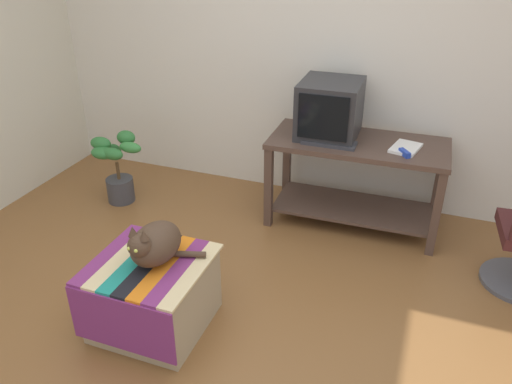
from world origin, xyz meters
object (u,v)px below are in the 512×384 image
at_px(potted_plant, 117,168).
at_px(cat, 154,244).
at_px(ottoman_with_blanket, 153,294).
at_px(stapler, 404,153).
at_px(keyboard, 329,143).
at_px(book, 406,148).
at_px(desk, 356,168).
at_px(tv_monitor, 330,109).

bearing_deg(potted_plant, cat, -47.70).
relative_size(ottoman_with_blanket, stapler, 5.95).
bearing_deg(keyboard, book, 10.11).
bearing_deg(ottoman_with_blanket, keyboard, 64.71).
height_order(book, cat, cat).
relative_size(desk, book, 5.21).
bearing_deg(keyboard, ottoman_with_blanket, -115.99).
xyz_separation_m(book, ottoman_with_blanket, (-1.23, -1.57, -0.49)).
xyz_separation_m(ottoman_with_blanket, potted_plant, (-1.08, 1.25, 0.09)).
height_order(tv_monitor, cat, tv_monitor).
height_order(keyboard, book, keyboard).
height_order(tv_monitor, keyboard, tv_monitor).
bearing_deg(ottoman_with_blanket, stapler, 49.50).
height_order(book, potted_plant, book).
height_order(desk, tv_monitor, tv_monitor).
distance_m(tv_monitor, ottoman_with_blanket, 1.90).
distance_m(book, ottoman_with_blanket, 2.06).
bearing_deg(potted_plant, keyboard, 6.83).
height_order(desk, stapler, stapler).
height_order(keyboard, cat, cat).
relative_size(desk, potted_plant, 2.14).
bearing_deg(book, tv_monitor, -175.36).
distance_m(book, cat, 1.96).
bearing_deg(tv_monitor, desk, -11.31).
distance_m(tv_monitor, book, 0.63).
xyz_separation_m(tv_monitor, stapler, (0.60, -0.20, -0.19)).
relative_size(desk, ottoman_with_blanket, 2.06).
height_order(keyboard, stapler, stapler).
bearing_deg(cat, keyboard, 72.95).
height_order(tv_monitor, potted_plant, tv_monitor).
height_order(book, ottoman_with_blanket, book).
distance_m(desk, potted_plant, 2.01).
distance_m(keyboard, book, 0.55).
relative_size(book, cat, 0.65).
xyz_separation_m(tv_monitor, potted_plant, (-1.72, -0.40, -0.60)).
height_order(keyboard, potted_plant, keyboard).
xyz_separation_m(desk, potted_plant, (-1.97, -0.35, -0.16)).
relative_size(keyboard, ottoman_with_blanket, 0.61).
xyz_separation_m(desk, ottoman_with_blanket, (-0.89, -1.60, -0.26)).
bearing_deg(ottoman_with_blanket, desk, 61.04).
height_order(keyboard, ottoman_with_blanket, keyboard).
bearing_deg(cat, book, 59.59).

